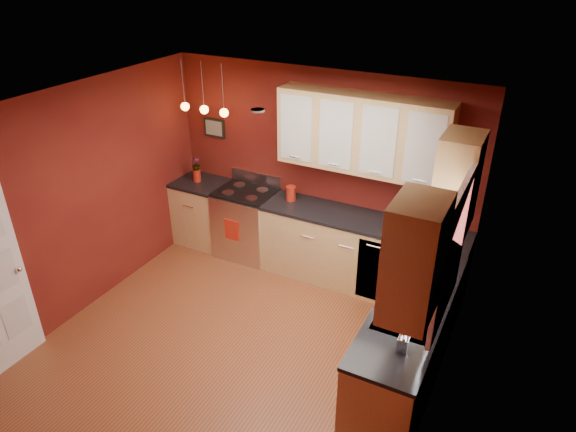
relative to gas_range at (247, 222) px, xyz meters
The scene contains 26 objects.
floor 2.08m from the gas_range, 62.94° to the right, with size 4.20×4.20×0.00m, color #984C2C.
ceiling 2.93m from the gas_range, 62.94° to the right, with size 4.00×4.20×0.02m, color beige.
wall_back 1.27m from the gas_range, 18.02° to the left, with size 4.00×0.02×2.60m, color maroon.
wall_front 4.09m from the gas_range, 76.73° to the right, with size 4.00×0.02×2.60m, color maroon.
wall_left 2.25m from the gas_range, 120.95° to the right, with size 0.02×4.20×2.60m, color maroon.
wall_right 3.53m from the gas_range, 31.66° to the right, with size 0.02×4.20×2.60m, color maroon.
base_cabinets_back_left 0.73m from the gas_range, behind, with size 0.70×0.60×0.90m, color tan.
base_cabinets_back_right 1.65m from the gas_range, ahead, with size 2.54×0.60×0.90m, color tan.
base_cabinets_right 2.95m from the gas_range, 27.27° to the right, with size 0.60×2.10×0.90m, color tan.
counter_back_left 0.85m from the gas_range, behind, with size 0.70×0.62×0.04m, color black.
counter_back_right 1.71m from the gas_range, ahead, with size 2.54×0.62×0.04m, color black.
counter_right 2.98m from the gas_range, 27.27° to the right, with size 0.62×2.10×0.04m, color black.
gas_range is the anchor object (origin of this frame).
dishwasher_front 2.04m from the gas_range, ahead, with size 0.60×0.02×0.80m, color silver.
sink 3.05m from the gas_range, 29.78° to the right, with size 0.50×0.70×0.33m.
window 3.48m from the gas_range, 27.40° to the right, with size 0.06×1.02×1.22m.
upper_cabinets_back 2.12m from the gas_range, ahead, with size 2.00×0.35×0.90m, color tan.
upper_cabinets_right 3.45m from the gas_range, 28.26° to the right, with size 0.35×1.95×0.90m, color tan.
wall_picture 1.36m from the gas_range, 156.09° to the left, with size 0.32×0.03×0.26m, color black.
pendant_lights 1.62m from the gas_range, behind, with size 0.71×0.11×0.66m.
red_canister 0.86m from the gas_range, ahead, with size 0.13×0.13×0.19m.
red_vase 0.95m from the gas_range, behind, with size 0.11×0.11×0.17m, color #B32413.
flowers 1.05m from the gas_range, behind, with size 0.11×0.11×0.19m, color #B32413.
coffee_maker 2.24m from the gas_range, ahead, with size 0.18×0.18×0.25m.
soap_pump 3.40m from the gas_range, 36.23° to the right, with size 0.09×0.09×0.19m, color white.
dish_towel 0.33m from the gas_range, 94.42° to the right, with size 0.21×0.01×0.29m, color #B32413.
Camera 1 is at (2.41, -3.41, 3.85)m, focal length 32.00 mm.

